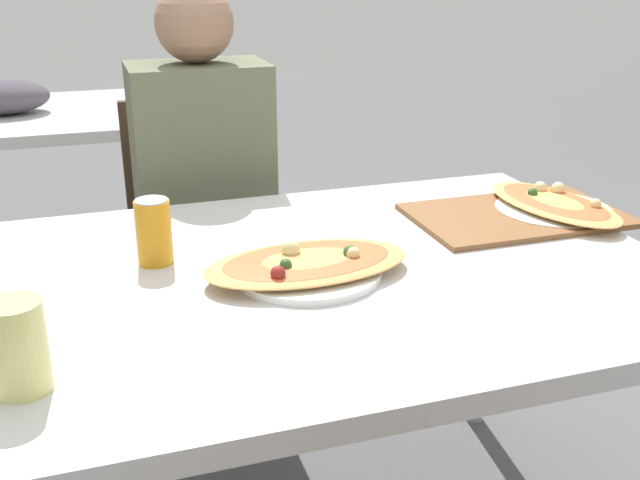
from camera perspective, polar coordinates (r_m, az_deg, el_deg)
The scene contains 9 objects.
dining_table at distance 1.42m, azimuth 1.02°, elevation -4.55°, with size 1.26×0.92×0.72m.
chair_far_seated at distance 2.17m, azimuth -9.02°, elevation -0.08°, with size 0.40×0.40×0.89m.
person_seated at distance 1.99m, azimuth -8.80°, elevation 4.26°, with size 0.35×0.26×1.21m.
pizza_main at distance 1.35m, azimuth -0.97°, elevation -1.92°, with size 0.39×0.27×0.06m.
soda_can at distance 1.42m, azimuth -12.55°, elevation 0.62°, with size 0.07×0.07×0.12m.
drink_glass at distance 1.07m, azimuth -22.02°, elevation -7.55°, with size 0.08×0.08×0.13m.
serving_tray at distance 1.70m, azimuth 14.73°, elevation 1.82°, with size 0.46×0.28×0.01m.
pizza_second at distance 1.75m, azimuth 17.38°, elevation 2.53°, with size 0.26×0.38×0.06m.
background_table at distance 2.97m, azimuth -19.19°, elevation 8.29°, with size 1.10×0.80×0.84m.
Camera 1 is at (-0.42, -1.21, 1.27)m, focal length 42.00 mm.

